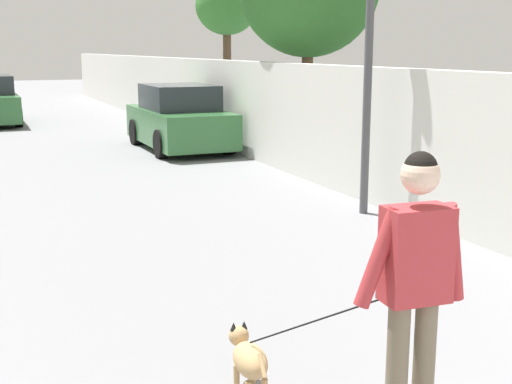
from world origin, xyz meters
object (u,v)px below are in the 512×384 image
at_px(tree_right_mid, 227,7).
at_px(lamp_post, 370,19).
at_px(dog, 249,358).
at_px(person_skateboarder, 415,277).
at_px(car_near, 180,120).

xyz_separation_m(tree_right_mid, lamp_post, (-10.89, 1.98, -0.76)).
bearing_deg(dog, tree_right_mid, -20.24).
relative_size(tree_right_mid, dog, 3.31).
height_order(lamp_post, dog, lamp_post).
height_order(tree_right_mid, person_skateboarder, tree_right_mid).
distance_m(tree_right_mid, dog, 16.52).
relative_size(tree_right_mid, car_near, 1.16).
distance_m(tree_right_mid, lamp_post, 11.09).
bearing_deg(person_skateboarder, dog, 29.82).
distance_m(lamp_post, person_skateboarder, 6.36).
bearing_deg(car_near, person_skateboarder, 169.17).
bearing_deg(tree_right_mid, car_near, 144.14).
height_order(dog, car_near, car_near).
relative_size(lamp_post, dog, 2.99).
distance_m(tree_right_mid, car_near, 5.25).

